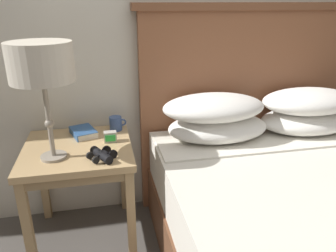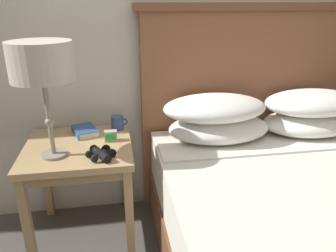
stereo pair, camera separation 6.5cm
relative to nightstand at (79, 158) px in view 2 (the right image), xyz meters
The scene contains 8 objects.
wall_back 1.10m from the nightstand, 25.00° to the left, with size 8.00×0.06×2.60m.
nightstand is the anchor object (origin of this frame).
bed 1.24m from the nightstand, 26.06° to the right, with size 1.51×1.85×1.34m.
table_lamp 0.57m from the nightstand, 133.96° to the right, with size 0.30×0.30×0.57m.
book_on_nightstand 0.19m from the nightstand, 80.64° to the left, with size 0.17×0.21×0.04m.
binoculars_pair 0.24m from the nightstand, 54.23° to the right, with size 0.16×0.16×0.05m.
coffee_mug 0.33m from the nightstand, 42.25° to the left, with size 0.10×0.08×0.08m.
alarm_clock 0.21m from the nightstand, ahead, with size 0.07×0.05×0.06m.
Camera 2 is at (-0.49, -1.00, 1.35)m, focal length 35.00 mm.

